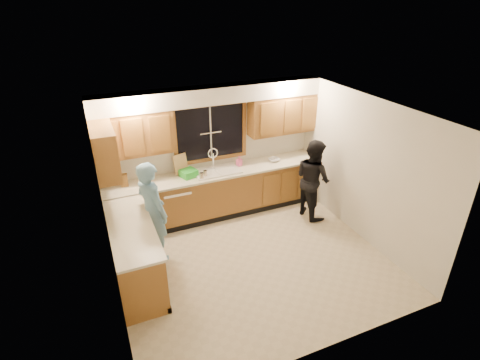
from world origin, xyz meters
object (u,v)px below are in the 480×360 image
man (153,212)px  soap_bottle (239,161)px  dish_crate (189,173)px  bowl (274,160)px  sink (217,174)px  stove (141,277)px  dishwasher (175,204)px  woman (313,179)px  knife_block (124,180)px

man → soap_bottle: bearing=-87.2°
dish_crate → bowl: (1.77, -0.00, -0.04)m
sink → stove: bearing=-134.6°
dishwasher → woman: 2.64m
dish_crate → bowl: dish_crate is taller
dishwasher → soap_bottle: bearing=4.1°
sink → stove: size_ratio=0.96×
soap_bottle → sink: bearing=-170.7°
woman → dish_crate: (-2.21, 0.75, 0.20)m
dishwasher → knife_block: 1.04m
soap_bottle → bowl: soap_bottle is taller
woman → soap_bottle: bearing=49.8°
dish_crate → stove: bearing=-124.4°
man → knife_block: size_ratio=7.71×
stove → man: 1.11m
sink → man: 1.65m
knife_block → soap_bottle: size_ratio=1.12×
stove → dish_crate: bearing=55.6°
sink → knife_block: (-1.68, 0.08, 0.17)m
stove → bowl: bowl is taller
sink → dishwasher: size_ratio=1.05×
dishwasher → soap_bottle: 1.48m
dishwasher → soap_bottle: soap_bottle is taller
sink → dishwasher: bearing=-179.0°
dishwasher → knife_block: bearing=173.3°
man → bowl: (2.62, 0.88, 0.09)m
dishwasher → dish_crate: 0.65m
bowl → woman: bearing=-59.3°
sink → soap_bottle: size_ratio=4.32×
man → woman: size_ratio=1.10×
sink → soap_bottle: bearing=9.3°
sink → bowl: bearing=0.2°
dish_crate → bowl: size_ratio=1.23×
dishwasher → soap_bottle: size_ratio=4.12×
man → dish_crate: man is taller
woman → soap_bottle: 1.45m
man → bowl: man is taller
woman → dish_crate: woman is taller
woman → bowl: size_ratio=6.97×
knife_block → dish_crate: knife_block is taller
knife_block → sink: bearing=1.7°
dish_crate → soap_bottle: size_ratio=1.38×
man → woman: (3.06, 0.13, -0.08)m
man → dish_crate: bearing=-68.0°
dishwasher → knife_block: knife_block is taller
sink → man: bearing=-148.0°
man → woman: man is taller
dishwasher → bowl: 2.14m
bowl → soap_bottle: bearing=173.9°
dish_crate → soap_bottle: (1.04, 0.08, 0.04)m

